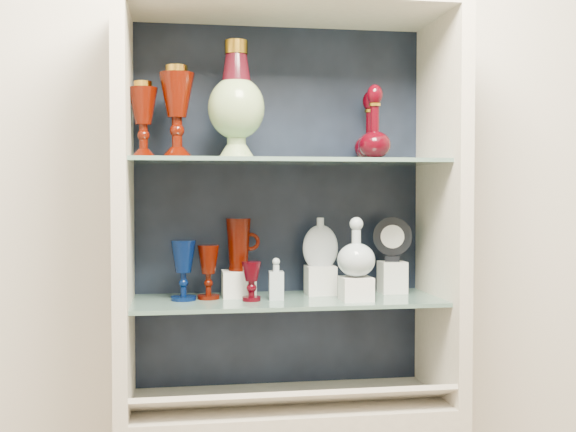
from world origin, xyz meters
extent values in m
cube|color=beige|center=(0.00, 1.75, 1.40)|extent=(3.50, 0.02, 2.80)
cube|color=black|center=(0.00, 1.72, 1.32)|extent=(0.98, 0.02, 1.15)
cube|color=beige|center=(-0.48, 1.53, 1.32)|extent=(0.04, 0.40, 1.15)
cube|color=beige|center=(0.48, 1.53, 1.32)|extent=(0.04, 0.40, 1.15)
cube|color=beige|center=(0.00, 1.53, 1.92)|extent=(1.00, 0.40, 0.04)
cube|color=slate|center=(0.00, 1.55, 1.04)|extent=(0.92, 0.34, 0.01)
cube|color=slate|center=(0.00, 1.55, 1.46)|extent=(0.92, 0.34, 0.01)
cube|color=beige|center=(0.00, 1.42, 0.78)|extent=(0.92, 0.17, 0.09)
cube|color=white|center=(0.08, 1.42, 0.80)|extent=(0.10, 0.06, 0.03)
cube|color=white|center=(-0.28, 1.42, 0.80)|extent=(0.10, 0.06, 0.03)
cube|color=white|center=(0.28, 1.42, 0.80)|extent=(0.10, 0.06, 0.03)
cube|color=silver|center=(-0.14, 1.61, 1.09)|extent=(0.10, 0.10, 0.08)
cube|color=silver|center=(0.12, 1.61, 1.09)|extent=(0.09, 0.09, 0.09)
cube|color=silver|center=(0.20, 1.47, 1.08)|extent=(0.09, 0.09, 0.07)
cube|color=silver|center=(0.35, 1.61, 1.10)|extent=(0.08, 0.08, 0.10)
camera|label=1|loc=(-0.34, -0.59, 1.38)|focal=45.00mm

